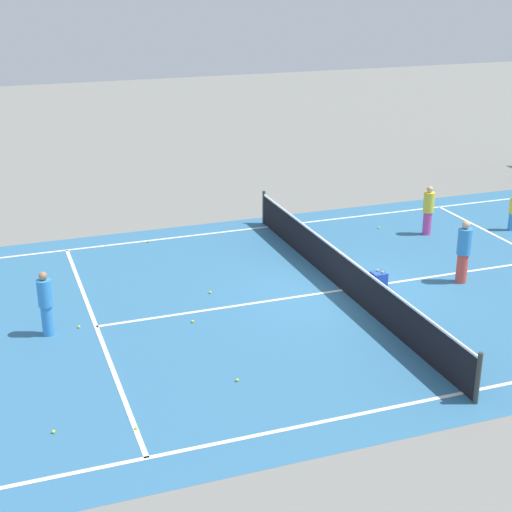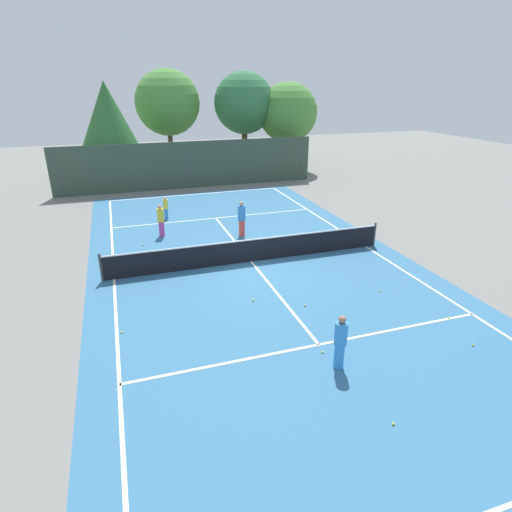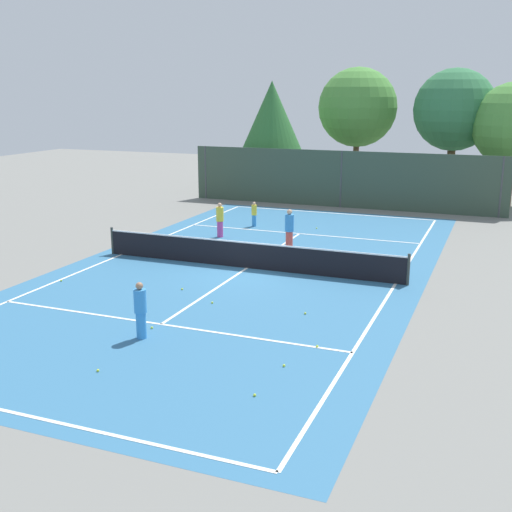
# 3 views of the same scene
# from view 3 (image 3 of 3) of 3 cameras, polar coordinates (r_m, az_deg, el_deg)

# --- Properties ---
(ground_plane) EXTENTS (80.00, 80.00, 0.00)m
(ground_plane) POSITION_cam_3_polar(r_m,az_deg,el_deg) (23.72, -0.79, -1.09)
(ground_plane) COLOR slate
(court_surface) EXTENTS (13.00, 25.00, 0.01)m
(court_surface) POSITION_cam_3_polar(r_m,az_deg,el_deg) (23.72, -0.79, -1.09)
(court_surface) COLOR teal
(court_surface) RESTS_ON ground_plane
(tennis_net) EXTENTS (11.90, 0.10, 1.10)m
(tennis_net) POSITION_cam_3_polar(r_m,az_deg,el_deg) (23.59, -0.80, 0.10)
(tennis_net) COLOR #333833
(tennis_net) RESTS_ON ground_plane
(perimeter_fence) EXTENTS (18.00, 0.12, 3.20)m
(perimeter_fence) POSITION_cam_3_polar(r_m,az_deg,el_deg) (36.51, 7.64, 6.84)
(perimeter_fence) COLOR #384C3D
(perimeter_fence) RESTS_ON ground_plane
(tree_0) EXTENTS (4.97, 4.97, 7.93)m
(tree_0) POSITION_cam_3_polar(r_m,az_deg,el_deg) (41.81, 9.10, 13.01)
(tree_0) COLOR brown
(tree_0) RESTS_ON ground_plane
(tree_1) EXTENTS (4.24, 4.24, 7.06)m
(tree_1) POSITION_cam_3_polar(r_m,az_deg,el_deg) (39.83, 1.43, 12.06)
(tree_1) COLOR brown
(tree_1) RESTS_ON ground_plane
(tree_2) EXTENTS (4.81, 4.81, 7.78)m
(tree_2) POSITION_cam_3_polar(r_m,az_deg,el_deg) (40.17, 17.37, 12.37)
(tree_2) COLOR brown
(tree_2) RESTS_ON ground_plane
(player_0) EXTENTS (0.37, 0.37, 1.72)m
(player_0) POSITION_cam_3_polar(r_m,az_deg,el_deg) (26.26, 3.01, 2.40)
(player_0) COLOR #E54C3F
(player_0) RESTS_ON ground_plane
(player_1) EXTENTS (0.33, 0.33, 1.55)m
(player_1) POSITION_cam_3_polar(r_m,az_deg,el_deg) (17.10, -10.32, -4.77)
(player_1) COLOR #388CD8
(player_1) RESTS_ON ground_plane
(player_2) EXTENTS (0.33, 0.33, 1.56)m
(player_2) POSITION_cam_3_polar(r_m,az_deg,el_deg) (28.73, -3.25, 3.28)
(player_2) COLOR #D14799
(player_2) RESTS_ON ground_plane
(player_3) EXTENTS (0.26, 0.26, 1.21)m
(player_3) POSITION_cam_3_polar(r_m,az_deg,el_deg) (31.03, -0.17, 3.80)
(player_3) COLOR #388CD8
(player_3) RESTS_ON ground_plane
(ball_crate) EXTENTS (0.36, 0.37, 0.43)m
(ball_crate) POSITION_cam_3_polar(r_m,az_deg,el_deg) (24.62, 0.13, -0.07)
(ball_crate) COLOR blue
(ball_crate) RESTS_ON ground_plane
(tennis_ball_0) EXTENTS (0.07, 0.07, 0.07)m
(tennis_ball_0) POSITION_cam_3_polar(r_m,az_deg,el_deg) (15.59, -13.99, -9.93)
(tennis_ball_0) COLOR #CCE533
(tennis_ball_0) RESTS_ON ground_plane
(tennis_ball_1) EXTENTS (0.07, 0.07, 0.07)m
(tennis_ball_1) POSITION_cam_3_polar(r_m,az_deg,el_deg) (23.33, 2.19, -1.29)
(tennis_ball_1) COLOR #CCE533
(tennis_ball_1) RESTS_ON ground_plane
(tennis_ball_2) EXTENTS (0.07, 0.07, 0.07)m
(tennis_ball_2) POSITION_cam_3_polar(r_m,az_deg,el_deg) (23.07, -17.07, -2.11)
(tennis_ball_2) COLOR #CCE533
(tennis_ball_2) RESTS_ON ground_plane
(tennis_ball_3) EXTENTS (0.07, 0.07, 0.07)m
(tennis_ball_3) POSITION_cam_3_polar(r_m,az_deg,el_deg) (28.32, -6.04, 1.47)
(tennis_ball_3) COLOR #CCE533
(tennis_ball_3) RESTS_ON ground_plane
(tennis_ball_4) EXTENTS (0.07, 0.07, 0.07)m
(tennis_ball_4) POSITION_cam_3_polar(r_m,az_deg,el_deg) (19.83, -3.95, -4.18)
(tennis_ball_4) COLOR #CCE533
(tennis_ball_4) RESTS_ON ground_plane
(tennis_ball_5) EXTENTS (0.07, 0.07, 0.07)m
(tennis_ball_5) POSITION_cam_3_polar(r_m,az_deg,el_deg) (21.25, -6.65, -2.96)
(tennis_ball_5) COLOR #CCE533
(tennis_ball_5) RESTS_ON ground_plane
(tennis_ball_6) EXTENTS (0.07, 0.07, 0.07)m
(tennis_ball_6) POSITION_cam_3_polar(r_m,az_deg,el_deg) (14.02, -0.12, -12.36)
(tennis_ball_6) COLOR #CCE533
(tennis_ball_6) RESTS_ON ground_plane
(tennis_ball_7) EXTENTS (0.07, 0.07, 0.07)m
(tennis_ball_7) POSITION_cam_3_polar(r_m,az_deg,el_deg) (16.57, 5.50, -8.06)
(tennis_ball_7) COLOR #CCE533
(tennis_ball_7) RESTS_ON ground_plane
(tennis_ball_8) EXTENTS (0.07, 0.07, 0.07)m
(tennis_ball_8) POSITION_cam_3_polar(r_m,az_deg,el_deg) (17.97, -9.32, -6.36)
(tennis_ball_8) COLOR #CCE533
(tennis_ball_8) RESTS_ON ground_plane
(tennis_ball_9) EXTENTS (0.07, 0.07, 0.07)m
(tennis_ball_9) POSITION_cam_3_polar(r_m,az_deg,el_deg) (18.90, 4.43, -5.14)
(tennis_ball_9) COLOR #CCE533
(tennis_ball_9) RESTS_ON ground_plane
(tennis_ball_10) EXTENTS (0.07, 0.07, 0.07)m
(tennis_ball_10) POSITION_cam_3_polar(r_m,az_deg,el_deg) (30.70, 5.46, 2.50)
(tennis_ball_10) COLOR #CCE533
(tennis_ball_10) RESTS_ON ground_plane
(tennis_ball_11) EXTENTS (0.07, 0.07, 0.07)m
(tennis_ball_11) POSITION_cam_3_polar(r_m,az_deg,el_deg) (15.41, 2.53, -9.79)
(tennis_ball_11) COLOR #CCE533
(tennis_ball_11) RESTS_ON ground_plane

